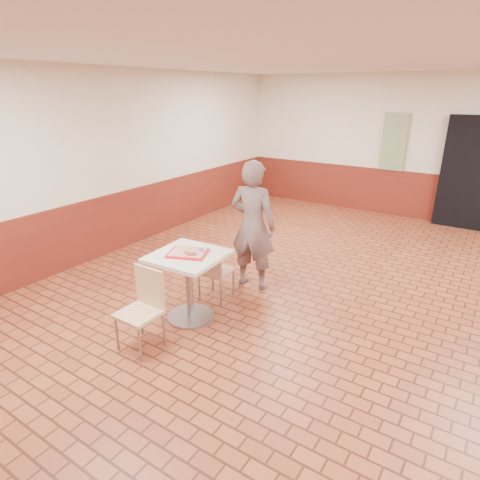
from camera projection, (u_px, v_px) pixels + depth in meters
The scene contains 11 objects.
room_shell at pixel (338, 201), 4.39m from camera, with size 8.01×10.01×3.01m.
wainscot_band at pixel (331, 283), 4.74m from camera, with size 8.00×10.00×1.00m.
promo_poster at pixel (394, 142), 8.53m from camera, with size 0.50×0.03×1.20m, color gray.
main_table at pixel (189, 276), 4.77m from camera, with size 0.80×0.80×0.85m.
chair_main_front at pixel (143, 305), 4.28m from camera, with size 0.41×0.41×0.89m.
chair_main_back at pixel (213, 268), 5.22m from camera, with size 0.42×0.42×0.84m.
customer at pixel (253, 226), 5.48m from camera, with size 0.66×0.43×1.80m, color #6C5753.
serving_tray at pixel (188, 253), 4.67m from camera, with size 0.44×0.34×0.03m.
ring_donut at pixel (187, 248), 4.74m from camera, with size 0.10×0.10×0.03m, color #EDAD56.
long_john_donut at pixel (190, 253), 4.59m from camera, with size 0.16×0.09×0.05m.
paper_cup at pixel (201, 249), 4.63m from camera, with size 0.06×0.06×0.08m.
Camera 1 is at (1.44, -4.15, 2.65)m, focal length 30.00 mm.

